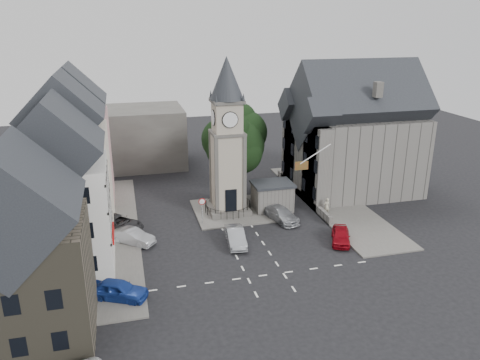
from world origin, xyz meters
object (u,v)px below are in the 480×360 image
object	(u,v)px
clock_tower	(227,138)
pedestrian	(327,206)
car_east_red	(341,235)
car_west_blue	(118,290)
stone_shelter	(272,196)

from	to	relation	value
clock_tower	pedestrian	size ratio (longest dim) A/B	8.70
clock_tower	car_east_red	bearing A→B (deg)	-48.36
clock_tower	car_west_blue	bearing A→B (deg)	-129.42
car_west_blue	pedestrian	size ratio (longest dim) A/B	2.36
pedestrian	stone_shelter	bearing A→B (deg)	-32.31
car_east_red	pedestrian	bearing A→B (deg)	101.23
clock_tower	car_west_blue	size ratio (longest dim) A/B	3.69
stone_shelter	car_east_red	size ratio (longest dim) A/B	1.07
car_west_blue	pedestrian	bearing A→B (deg)	-37.80
clock_tower	car_east_red	xyz separation A→B (m)	(8.50, -9.56, -7.43)
stone_shelter	pedestrian	size ratio (longest dim) A/B	2.30
stone_shelter	car_west_blue	distance (m)	21.18
car_west_blue	clock_tower	bearing A→B (deg)	-13.80
stone_shelter	pedestrian	xyz separation A→B (m)	(5.11, -2.79, -0.61)
car_east_red	stone_shelter	bearing A→B (deg)	136.07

